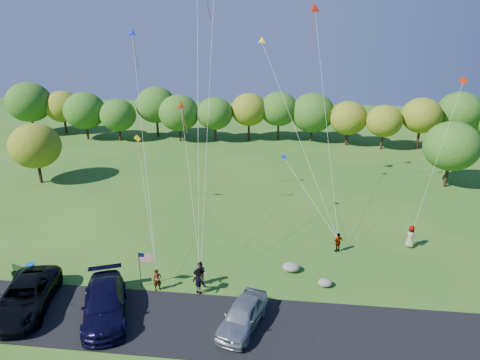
{
  "coord_description": "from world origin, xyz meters",
  "views": [
    {
      "loc": [
        6.1,
        -25.24,
        17.9
      ],
      "look_at": [
        2.53,
        6.0,
        5.91
      ],
      "focal_mm": 32.0,
      "sensor_mm": 36.0,
      "label": 1
    }
  ],
  "objects_px": {
    "flyer_b": "(201,274)",
    "park_bench": "(22,271)",
    "flyer_e": "(411,237)",
    "minivan_silver": "(243,315)",
    "minivan_dark": "(25,297)",
    "flyer_d": "(338,242)",
    "flyer_a": "(157,280)",
    "trash_barrel": "(31,270)",
    "flyer_c": "(199,281)",
    "minivan_navy": "(104,303)"
  },
  "relations": [
    {
      "from": "park_bench",
      "to": "trash_barrel",
      "type": "bearing_deg",
      "value": 45.69
    },
    {
      "from": "minivan_dark",
      "to": "flyer_e",
      "type": "bearing_deg",
      "value": 10.57
    },
    {
      "from": "park_bench",
      "to": "trash_barrel",
      "type": "relative_size",
      "value": 1.82
    },
    {
      "from": "minivan_navy",
      "to": "flyer_a",
      "type": "distance_m",
      "value": 3.99
    },
    {
      "from": "minivan_silver",
      "to": "flyer_a",
      "type": "xyz_separation_m",
      "value": [
        -6.31,
        3.13,
        -0.08
      ]
    },
    {
      "from": "trash_barrel",
      "to": "flyer_b",
      "type": "bearing_deg",
      "value": 0.66
    },
    {
      "from": "flyer_a",
      "to": "trash_barrel",
      "type": "distance_m",
      "value": 9.91
    },
    {
      "from": "flyer_b",
      "to": "flyer_d",
      "type": "xyz_separation_m",
      "value": [
        10.14,
        5.92,
        -0.1
      ]
    },
    {
      "from": "minivan_dark",
      "to": "minivan_navy",
      "type": "distance_m",
      "value": 5.39
    },
    {
      "from": "park_bench",
      "to": "minivan_silver",
      "type": "bearing_deg",
      "value": 6.27
    },
    {
      "from": "minivan_navy",
      "to": "trash_barrel",
      "type": "relative_size",
      "value": 7.06
    },
    {
      "from": "flyer_a",
      "to": "flyer_b",
      "type": "distance_m",
      "value": 3.03
    },
    {
      "from": "flyer_a",
      "to": "flyer_b",
      "type": "xyz_separation_m",
      "value": [
        2.89,
        0.91,
        0.12
      ]
    },
    {
      "from": "flyer_b",
      "to": "minivan_silver",
      "type": "bearing_deg",
      "value": -42.22
    },
    {
      "from": "minivan_dark",
      "to": "flyer_a",
      "type": "bearing_deg",
      "value": 8.86
    },
    {
      "from": "minivan_navy",
      "to": "flyer_c",
      "type": "relative_size",
      "value": 3.37
    },
    {
      "from": "minivan_dark",
      "to": "flyer_b",
      "type": "bearing_deg",
      "value": 7.89
    },
    {
      "from": "minivan_navy",
      "to": "park_bench",
      "type": "bearing_deg",
      "value": 134.7
    },
    {
      "from": "minivan_navy",
      "to": "minivan_silver",
      "type": "bearing_deg",
      "value": -21.01
    },
    {
      "from": "flyer_d",
      "to": "park_bench",
      "type": "bearing_deg",
      "value": -18.68
    },
    {
      "from": "flyer_b",
      "to": "park_bench",
      "type": "bearing_deg",
      "value": -170.6
    },
    {
      "from": "minivan_dark",
      "to": "minivan_silver",
      "type": "distance_m",
      "value": 14.18
    },
    {
      "from": "minivan_navy",
      "to": "flyer_d",
      "type": "xyz_separation_m",
      "value": [
        15.51,
        9.94,
        -0.16
      ]
    },
    {
      "from": "flyer_d",
      "to": "minivan_silver",
      "type": "bearing_deg",
      "value": 22.16
    },
    {
      "from": "flyer_b",
      "to": "flyer_e",
      "type": "xyz_separation_m",
      "value": [
        16.15,
        7.35,
        0.04
      ]
    },
    {
      "from": "flyer_d",
      "to": "park_bench",
      "type": "relative_size",
      "value": 1.01
    },
    {
      "from": "minivan_silver",
      "to": "flyer_b",
      "type": "xyz_separation_m",
      "value": [
        -3.41,
        4.04,
        0.04
      ]
    },
    {
      "from": "flyer_a",
      "to": "flyer_d",
      "type": "relative_size",
      "value": 0.98
    },
    {
      "from": "flyer_b",
      "to": "flyer_c",
      "type": "distance_m",
      "value": 0.91
    },
    {
      "from": "minivan_silver",
      "to": "flyer_b",
      "type": "height_order",
      "value": "flyer_b"
    },
    {
      "from": "minivan_dark",
      "to": "trash_barrel",
      "type": "bearing_deg",
      "value": 105.75
    },
    {
      "from": "flyer_a",
      "to": "flyer_d",
      "type": "bearing_deg",
      "value": 1.46
    },
    {
      "from": "minivan_navy",
      "to": "minivan_silver",
      "type": "xyz_separation_m",
      "value": [
        8.79,
        -0.02,
        -0.1
      ]
    },
    {
      "from": "minivan_silver",
      "to": "trash_barrel",
      "type": "height_order",
      "value": "minivan_silver"
    },
    {
      "from": "flyer_e",
      "to": "minivan_silver",
      "type": "bearing_deg",
      "value": 69.74
    },
    {
      "from": "minivan_dark",
      "to": "flyer_a",
      "type": "distance_m",
      "value": 8.43
    },
    {
      "from": "minivan_navy",
      "to": "flyer_d",
      "type": "bearing_deg",
      "value": 11.76
    },
    {
      "from": "minivan_silver",
      "to": "flyer_b",
      "type": "distance_m",
      "value": 5.29
    },
    {
      "from": "flyer_e",
      "to": "flyer_a",
      "type": "bearing_deg",
      "value": 51.38
    },
    {
      "from": "trash_barrel",
      "to": "flyer_c",
      "type": "bearing_deg",
      "value": -3.38
    },
    {
      "from": "flyer_e",
      "to": "flyer_c",
      "type": "bearing_deg",
      "value": 55.1
    },
    {
      "from": "flyer_a",
      "to": "park_bench",
      "type": "xyz_separation_m",
      "value": [
        -10.41,
        0.48,
        -0.31
      ]
    },
    {
      "from": "flyer_c",
      "to": "flyer_a",
      "type": "bearing_deg",
      "value": 30.86
    },
    {
      "from": "flyer_a",
      "to": "park_bench",
      "type": "height_order",
      "value": "flyer_a"
    },
    {
      "from": "minivan_dark",
      "to": "minivan_silver",
      "type": "xyz_separation_m",
      "value": [
        14.17,
        -0.11,
        -0.09
      ]
    },
    {
      "from": "flyer_d",
      "to": "trash_barrel",
      "type": "xyz_separation_m",
      "value": [
        -22.9,
        -6.07,
        -0.38
      ]
    },
    {
      "from": "minivan_navy",
      "to": "flyer_e",
      "type": "bearing_deg",
      "value": 6.93
    },
    {
      "from": "flyer_c",
      "to": "park_bench",
      "type": "distance_m",
      "value": 13.38
    },
    {
      "from": "minivan_navy",
      "to": "flyer_e",
      "type": "relative_size",
      "value": 3.31
    },
    {
      "from": "flyer_d",
      "to": "minivan_dark",
      "type": "bearing_deg",
      "value": -8.59
    }
  ]
}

